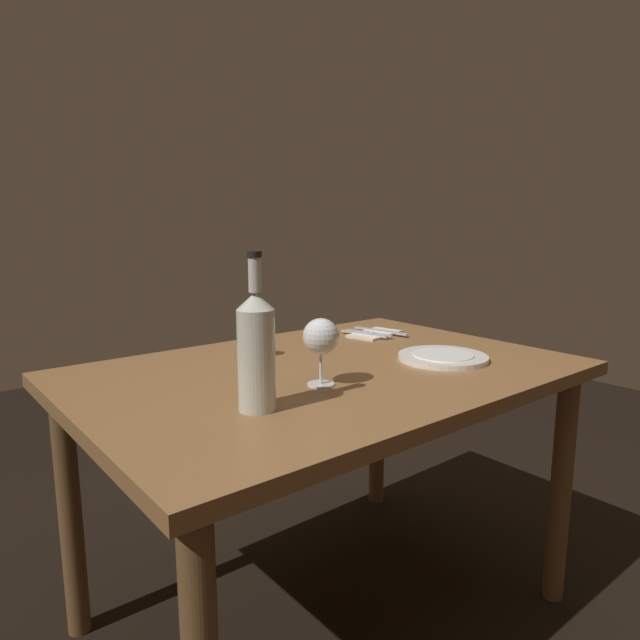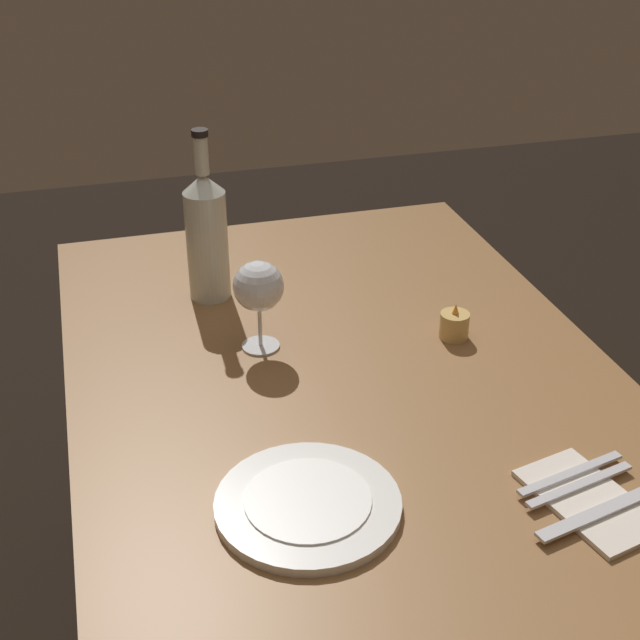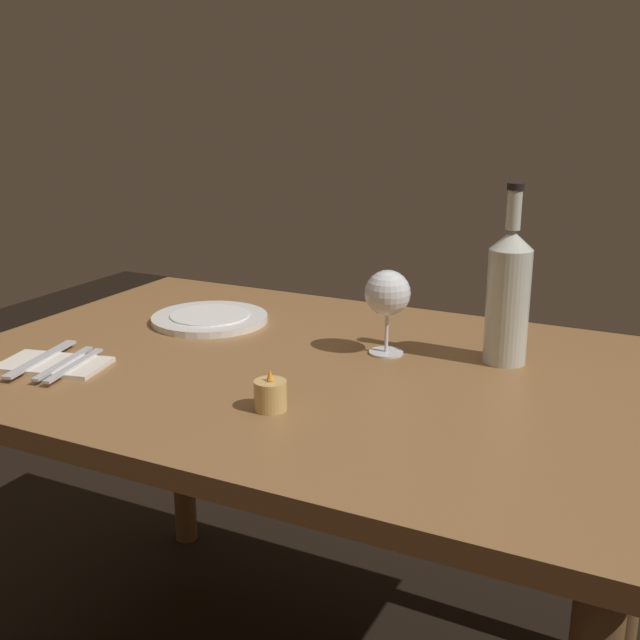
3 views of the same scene
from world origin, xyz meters
name	(u,v)px [view 3 (image 3 of 3)]	position (x,y,z in m)	size (l,w,h in m)	color
dining_table	(304,408)	(0.00, 0.00, 0.65)	(1.30, 0.90, 0.74)	olive
wine_glass_left	(387,295)	(-0.12, -0.12, 0.86)	(0.09, 0.09, 0.16)	white
wine_bottle	(508,294)	(-0.33, -0.17, 0.87)	(0.08, 0.08, 0.33)	silver
votive_candle	(270,396)	(-0.06, 0.22, 0.76)	(0.05, 0.05, 0.07)	#DBB266
dinner_plate	(210,318)	(0.31, -0.15, 0.75)	(0.25, 0.25, 0.02)	white
folded_napkin	(54,364)	(0.40, 0.22, 0.74)	(0.21, 0.15, 0.01)	silver
fork_inner	(64,363)	(0.37, 0.22, 0.75)	(0.05, 0.18, 0.00)	silver
fork_outer	(74,365)	(0.35, 0.22, 0.75)	(0.05, 0.18, 0.00)	silver
table_knife	(41,359)	(0.43, 0.22, 0.75)	(0.07, 0.21, 0.00)	silver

